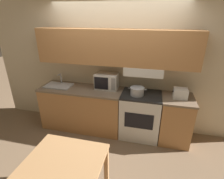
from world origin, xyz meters
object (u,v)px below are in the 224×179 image
(microwave, at_px, (107,81))
(toaster, at_px, (180,93))
(sink_basin, at_px, (59,85))
(stove_range, at_px, (140,115))
(cooking_pot, at_px, (137,91))
(dining_table, at_px, (65,168))

(microwave, distance_m, toaster, 1.39)
(microwave, xyz_separation_m, sink_basin, (-1.00, -0.12, -0.14))
(stove_range, distance_m, cooking_pot, 0.54)
(stove_range, height_order, toaster, toaster)
(toaster, xyz_separation_m, sink_basin, (-2.38, -0.00, -0.07))
(microwave, relative_size, dining_table, 0.50)
(microwave, bearing_deg, dining_table, -90.68)
(cooking_pot, xyz_separation_m, toaster, (0.75, 0.05, 0.01))
(stove_range, distance_m, toaster, 0.86)
(cooking_pot, height_order, toaster, toaster)
(microwave, height_order, sink_basin, microwave)
(toaster, height_order, sink_basin, sink_basin)
(stove_range, xyz_separation_m, cooking_pot, (-0.08, -0.05, 0.53))
(stove_range, height_order, microwave, microwave)
(stove_range, xyz_separation_m, sink_basin, (-1.71, -0.00, 0.47))
(microwave, height_order, dining_table, microwave)
(dining_table, bearing_deg, microwave, 89.32)
(sink_basin, bearing_deg, cooking_pot, -1.67)
(microwave, bearing_deg, toaster, -5.01)
(sink_basin, bearing_deg, toaster, 0.05)
(cooking_pot, distance_m, dining_table, 1.79)
(toaster, bearing_deg, cooking_pot, -176.23)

